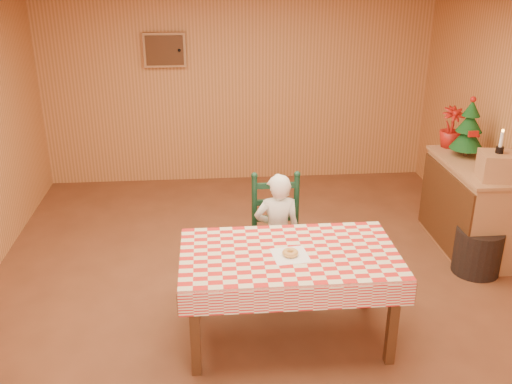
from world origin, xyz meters
The scene contains 13 objects.
ground centered at (0.00, 0.00, 0.00)m, with size 6.00×6.00×0.00m, color brown.
cabin_walls centered at (0.00, 0.53, 1.83)m, with size 5.10×6.05×2.65m.
dining_table centered at (0.19, -0.57, 0.69)m, with size 1.66×0.96×0.77m.
ladder_chair centered at (0.19, 0.22, 0.50)m, with size 0.44×0.40×1.08m.
seated_child centered at (0.19, 0.16, 0.56)m, with size 0.41×0.27×1.12m, color silver.
napkin centered at (0.19, -0.62, 0.77)m, with size 0.26×0.26×0.00m, color white.
donut centered at (0.19, -0.62, 0.79)m, with size 0.12×0.12×0.04m, color gold.
shelf_unit centered at (2.22, 0.78, 0.47)m, with size 0.54×1.24×0.93m.
crate centered at (2.23, 0.38, 1.06)m, with size 0.30×0.30×0.25m, color #B37D50.
christmas_tree centered at (2.23, 1.03, 1.21)m, with size 0.34×0.34×0.62m.
flower_arrangement centered at (2.18, 1.33, 1.15)m, with size 0.24×0.24×0.43m, color #9F150E.
candle_set centered at (2.23, 0.38, 1.24)m, with size 0.07×0.07×0.22m.
storage_bin centered at (2.14, 0.29, 0.22)m, with size 0.44×0.44×0.44m, color black.
Camera 1 is at (-0.39, -4.31, 2.84)m, focal length 40.00 mm.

